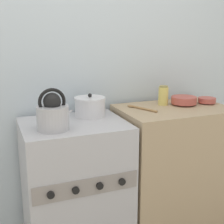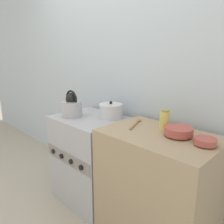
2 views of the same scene
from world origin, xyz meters
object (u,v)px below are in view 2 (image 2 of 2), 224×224
(kettle, at_px, (72,106))
(storage_jar, at_px, (165,120))
(stove, at_px, (91,159))
(cooking_pot, at_px, (111,111))
(small_ceramic_bowl, at_px, (205,141))
(enamel_bowl, at_px, (178,131))

(kettle, distance_m, storage_jar, 0.90)
(stove, bearing_deg, storage_jar, 8.52)
(stove, distance_m, cooking_pot, 0.53)
(small_ceramic_bowl, height_order, storage_jar, storage_jar)
(kettle, bearing_deg, small_ceramic_bowl, 5.73)
(kettle, relative_size, enamel_bowl, 1.33)
(storage_jar, bearing_deg, enamel_bowl, -21.74)
(storage_jar, bearing_deg, stove, -171.48)
(cooking_pot, height_order, enamel_bowl, cooking_pot)
(cooking_pot, xyz_separation_m, storage_jar, (0.57, -0.01, 0.04))
(enamel_bowl, bearing_deg, storage_jar, 158.26)
(small_ceramic_bowl, bearing_deg, enamel_bowl, 172.06)
(enamel_bowl, xyz_separation_m, storage_jar, (-0.15, 0.06, 0.04))
(small_ceramic_bowl, bearing_deg, cooking_pot, 173.87)
(enamel_bowl, height_order, small_ceramic_bowl, enamel_bowl)
(small_ceramic_bowl, relative_size, storage_jar, 0.92)
(stove, xyz_separation_m, kettle, (-0.15, -0.10, 0.52))
(kettle, relative_size, cooking_pot, 1.17)
(stove, bearing_deg, small_ceramic_bowl, 1.28)
(stove, relative_size, cooking_pot, 3.93)
(enamel_bowl, height_order, storage_jar, storage_jar)
(cooking_pot, relative_size, small_ceramic_bowl, 1.60)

